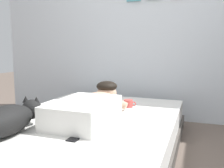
{
  "coord_description": "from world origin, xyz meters",
  "views": [
    {
      "loc": [
        0.54,
        -1.52,
        0.87
      ],
      "look_at": [
        -0.22,
        0.59,
        0.55
      ],
      "focal_mm": 38.96,
      "sensor_mm": 36.0,
      "label": 1
    }
  ],
  "objects_px": {
    "pillow": "(92,99)",
    "cell_phone": "(76,138)",
    "person_lying": "(91,106)",
    "coffee_cup": "(128,103)",
    "dog": "(8,119)",
    "bed": "(89,134)"
  },
  "relations": [
    {
      "from": "pillow",
      "to": "dog",
      "type": "relative_size",
      "value": 0.9
    },
    {
      "from": "person_lying",
      "to": "coffee_cup",
      "type": "distance_m",
      "value": 0.53
    },
    {
      "from": "dog",
      "to": "cell_phone",
      "type": "height_order",
      "value": "dog"
    },
    {
      "from": "bed",
      "to": "pillow",
      "type": "xyz_separation_m",
      "value": [
        -0.19,
        0.48,
        0.21
      ]
    },
    {
      "from": "bed",
      "to": "dog",
      "type": "xyz_separation_m",
      "value": [
        -0.34,
        -0.56,
        0.26
      ]
    },
    {
      "from": "bed",
      "to": "dog",
      "type": "distance_m",
      "value": 0.7
    },
    {
      "from": "dog",
      "to": "cell_phone",
      "type": "bearing_deg",
      "value": 9.81
    },
    {
      "from": "coffee_cup",
      "to": "dog",
      "type": "bearing_deg",
      "value": -118.4
    },
    {
      "from": "pillow",
      "to": "cell_phone",
      "type": "distance_m",
      "value": 1.01
    },
    {
      "from": "person_lying",
      "to": "cell_phone",
      "type": "height_order",
      "value": "person_lying"
    },
    {
      "from": "pillow",
      "to": "coffee_cup",
      "type": "height_order",
      "value": "pillow"
    },
    {
      "from": "bed",
      "to": "cell_phone",
      "type": "height_order",
      "value": "cell_phone"
    },
    {
      "from": "bed",
      "to": "dog",
      "type": "height_order",
      "value": "dog"
    },
    {
      "from": "dog",
      "to": "cell_phone",
      "type": "xyz_separation_m",
      "value": [
        0.47,
        0.08,
        -0.1
      ]
    },
    {
      "from": "pillow",
      "to": "person_lying",
      "type": "bearing_deg",
      "value": -65.58
    },
    {
      "from": "bed",
      "to": "dog",
      "type": "bearing_deg",
      "value": -121.34
    },
    {
      "from": "pillow",
      "to": "cell_phone",
      "type": "relative_size",
      "value": 3.71
    },
    {
      "from": "bed",
      "to": "cell_phone",
      "type": "distance_m",
      "value": 0.52
    },
    {
      "from": "dog",
      "to": "coffee_cup",
      "type": "height_order",
      "value": "dog"
    },
    {
      "from": "pillow",
      "to": "coffee_cup",
      "type": "xyz_separation_m",
      "value": [
        0.41,
        -0.01,
        -0.02
      ]
    },
    {
      "from": "bed",
      "to": "person_lying",
      "type": "relative_size",
      "value": 2.18
    },
    {
      "from": "pillow",
      "to": "cell_phone",
      "type": "bearing_deg",
      "value": -71.29
    }
  ]
}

